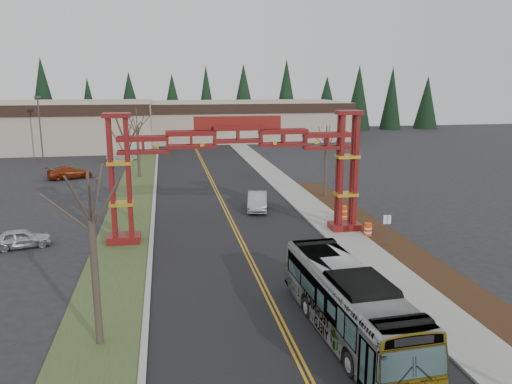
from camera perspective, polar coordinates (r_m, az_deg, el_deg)
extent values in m
plane|color=black|center=(19.98, 6.13, -20.74)|extent=(200.00, 200.00, 0.00)
cube|color=black|center=(42.68, -3.38, -2.27)|extent=(12.00, 110.00, 0.02)
cube|color=orange|center=(42.66, -3.54, -2.25)|extent=(0.12, 100.00, 0.01)
cube|color=orange|center=(42.69, -3.22, -2.24)|extent=(0.12, 100.00, 0.01)
cube|color=#A3A29E|center=(43.81, 4.63, -1.81)|extent=(0.30, 110.00, 0.15)
cube|color=gray|center=(44.20, 6.45, -1.72)|extent=(2.60, 110.00, 0.14)
cube|color=#311A10|center=(31.97, 18.84, -8.03)|extent=(2.60, 50.00, 0.12)
cube|color=#394D26|center=(42.49, -14.16, -2.66)|extent=(4.00, 110.00, 0.08)
cube|color=#A3A29E|center=(42.39, -11.67, -2.53)|extent=(0.30, 110.00, 0.15)
cube|color=maroon|center=(35.72, -14.86, -5.18)|extent=(2.20, 1.60, 0.60)
cube|color=maroon|center=(34.39, -16.21, 1.45)|extent=(0.28, 0.28, 8.00)
cube|color=maroon|center=(34.29, -14.39, 1.53)|extent=(0.28, 0.28, 8.00)
cube|color=maroon|center=(35.07, -16.10, 1.67)|extent=(0.28, 0.28, 8.00)
cube|color=maroon|center=(34.98, -14.31, 1.75)|extent=(0.28, 0.28, 8.00)
cube|color=gold|center=(35.05, -15.09, -1.29)|extent=(1.60, 1.10, 0.22)
cube|color=gold|center=(34.51, -15.35, 3.23)|extent=(1.60, 1.10, 0.22)
cube|color=maroon|center=(34.16, -15.66, 8.45)|extent=(1.80, 1.20, 0.30)
cube|color=maroon|center=(37.87, 10.09, -3.93)|extent=(2.20, 1.60, 0.60)
cube|color=maroon|center=(36.38, 9.72, 2.37)|extent=(0.28, 0.28, 8.00)
cube|color=maroon|center=(36.77, 11.34, 2.41)|extent=(0.28, 0.28, 8.00)
cube|color=maroon|center=(37.03, 9.35, 2.56)|extent=(0.28, 0.28, 8.00)
cube|color=maroon|center=(37.41, 10.94, 2.60)|extent=(0.28, 0.28, 8.00)
cube|color=gold|center=(37.25, 10.23, -0.24)|extent=(1.60, 1.10, 0.22)
cube|color=gold|center=(36.73, 10.40, 4.02)|extent=(1.60, 1.10, 0.22)
cube|color=maroon|center=(36.41, 10.60, 8.93)|extent=(1.80, 1.20, 0.30)
cube|color=maroon|center=(34.49, -2.10, 6.85)|extent=(16.00, 0.90, 1.00)
cube|color=maroon|center=(34.59, -2.08, 5.37)|extent=(16.00, 0.90, 0.60)
cube|color=maroon|center=(34.43, -2.10, 7.93)|extent=(6.00, 0.25, 0.90)
cube|color=tan|center=(91.73, -26.40, 6.82)|extent=(46.00, 22.00, 7.50)
cube|color=tan|center=(97.40, -1.55, 8.23)|extent=(38.00, 20.00, 7.00)
cube|color=black|center=(87.27, -0.52, 9.50)|extent=(38.00, 0.40, 1.60)
cone|color=black|center=(110.80, -23.51, 9.30)|extent=(5.60, 5.60, 13.00)
cylinder|color=#382D26|center=(111.17, -23.25, 6.37)|extent=(0.80, 0.80, 1.60)
cone|color=black|center=(109.23, -19.11, 9.61)|extent=(5.60, 5.60, 13.00)
cylinder|color=#382D26|center=(109.61, -18.89, 6.64)|extent=(0.80, 0.80, 1.60)
cone|color=black|center=(108.31, -14.60, 9.87)|extent=(5.60, 5.60, 13.00)
cylinder|color=#382D26|center=(108.69, -14.43, 6.87)|extent=(0.80, 0.80, 1.60)
cone|color=black|center=(108.05, -10.03, 10.08)|extent=(5.60, 5.60, 13.00)
cylinder|color=#382D26|center=(108.43, -9.92, 7.07)|extent=(0.80, 0.80, 1.60)
cone|color=black|center=(108.46, -5.47, 10.22)|extent=(5.60, 5.60, 13.00)
cylinder|color=#382D26|center=(108.84, -5.41, 7.22)|extent=(0.80, 0.80, 1.60)
cone|color=black|center=(109.53, -0.96, 10.30)|extent=(5.60, 5.60, 13.00)
cylinder|color=#382D26|center=(109.91, -0.95, 7.33)|extent=(0.80, 0.80, 1.60)
cone|color=black|center=(111.24, 3.43, 10.31)|extent=(5.60, 5.60, 13.00)
cylinder|color=#382D26|center=(111.61, 3.39, 7.39)|extent=(0.80, 0.80, 1.60)
cone|color=black|center=(113.56, 7.67, 10.27)|extent=(5.60, 5.60, 13.00)
cylinder|color=#382D26|center=(113.92, 7.58, 7.41)|extent=(0.80, 0.80, 1.60)
cone|color=black|center=(116.45, 11.71, 10.18)|extent=(5.60, 5.60, 13.00)
cylinder|color=#382D26|center=(116.81, 11.59, 7.39)|extent=(0.80, 0.80, 1.60)
cone|color=black|center=(119.89, 15.54, 10.05)|extent=(5.60, 5.60, 13.00)
cylinder|color=#382D26|center=(120.23, 15.38, 7.34)|extent=(0.80, 0.80, 1.60)
cone|color=black|center=(123.81, 19.14, 9.89)|extent=(5.60, 5.60, 13.00)
cylinder|color=#382D26|center=(124.14, 18.95, 7.26)|extent=(0.80, 0.80, 1.60)
imported|color=#A9ACB1|center=(22.53, 10.59, -12.40)|extent=(3.09, 11.04, 3.04)
imported|color=#A5A8AD|center=(43.11, 0.15, -1.06)|extent=(2.45, 4.84, 1.52)
imported|color=#B3B8BB|center=(37.01, -25.25, -4.80)|extent=(4.07, 2.41, 1.30)
imported|color=maroon|center=(60.75, -20.52, 2.11)|extent=(5.31, 3.59, 1.43)
imported|color=#ACAFB4|center=(71.97, -15.14, 3.97)|extent=(4.26, 2.43, 1.33)
cylinder|color=#382D26|center=(21.99, -17.84, -10.00)|extent=(0.31, 0.31, 5.47)
cylinder|color=#382D26|center=(20.88, -18.52, -0.56)|extent=(0.12, 0.12, 2.13)
cylinder|color=#382D26|center=(41.61, -14.40, 1.23)|extent=(0.32, 0.32, 6.06)
cylinder|color=#382D26|center=(41.03, -14.71, 6.76)|extent=(0.12, 0.12, 2.21)
cylinder|color=#382D26|center=(58.98, -13.29, 4.45)|extent=(0.32, 0.32, 5.83)
cylinder|color=#382D26|center=(58.58, -13.49, 8.26)|extent=(0.12, 0.12, 2.23)
cylinder|color=#382D26|center=(47.98, 7.95, 2.30)|extent=(0.29, 0.29, 4.92)
cylinder|color=#382D26|center=(47.50, 8.07, 6.31)|extent=(0.11, 0.11, 2.02)
cylinder|color=#3F3F44|center=(74.11, -23.42, 6.48)|extent=(0.19, 0.19, 8.70)
cube|color=#3F3F44|center=(73.85, -23.72, 9.90)|extent=(0.77, 0.39, 0.24)
cylinder|color=#3F3F44|center=(34.57, 14.69, -4.36)|extent=(0.06, 0.06, 2.23)
cube|color=white|center=(34.34, 14.76, -3.06)|extent=(0.51, 0.11, 0.61)
cylinder|color=#FC440E|center=(36.64, 12.68, -4.27)|extent=(0.53, 0.53, 1.03)
cylinder|color=white|center=(36.60, 12.69, -4.03)|extent=(0.56, 0.56, 0.12)
cylinder|color=white|center=(36.68, 12.67, -4.50)|extent=(0.56, 0.56, 0.12)
cylinder|color=#FC440E|center=(39.66, 10.00, -2.93)|extent=(0.48, 0.48, 0.92)
cylinder|color=white|center=(39.63, 10.01, -2.73)|extent=(0.50, 0.50, 0.11)
cylinder|color=white|center=(39.70, 9.99, -3.12)|extent=(0.50, 0.50, 0.11)
cylinder|color=#FC440E|center=(40.79, 9.94, -2.35)|extent=(0.58, 0.58, 1.11)
cylinder|color=white|center=(40.75, 9.95, -2.13)|extent=(0.60, 0.60, 0.13)
cylinder|color=white|center=(40.83, 9.94, -2.58)|extent=(0.60, 0.60, 0.13)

